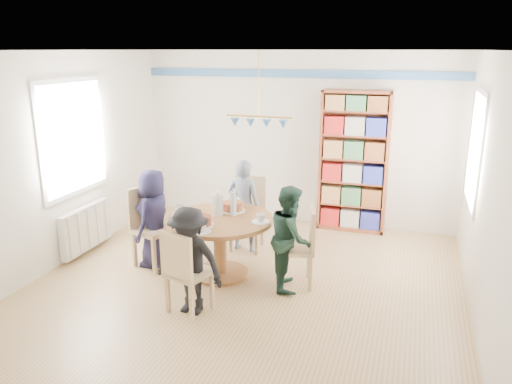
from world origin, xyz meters
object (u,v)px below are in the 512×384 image
at_px(chair_left, 149,223).
at_px(bookshelf, 354,163).
at_px(chair_right, 302,243).
at_px(person_right, 290,238).
at_px(dining_table, 220,233).
at_px(chair_far, 248,209).
at_px(person_left, 154,218).
at_px(radiator, 86,228).
at_px(person_near, 190,261).
at_px(person_far, 244,206).
at_px(chair_near, 184,269).

relative_size(chair_left, bookshelf, 0.48).
bearing_deg(chair_right, person_right, -140.62).
bearing_deg(bookshelf, dining_table, -121.53).
height_order(dining_table, person_right, person_right).
bearing_deg(chair_far, person_right, -49.98).
relative_size(person_left, bookshelf, 0.59).
bearing_deg(person_left, bookshelf, 134.06).
distance_m(radiator, person_near, 2.33).
height_order(person_right, bookshelf, bookshelf).
bearing_deg(bookshelf, person_far, -135.32).
bearing_deg(dining_table, person_left, 177.78).
height_order(chair_far, person_right, person_right).
height_order(chair_near, person_left, person_left).
height_order(person_right, person_far, person_far).
bearing_deg(bookshelf, chair_left, -137.61).
relative_size(chair_left, chair_far, 1.02).
xyz_separation_m(dining_table, person_left, (-0.92, 0.04, 0.08)).
relative_size(person_left, person_far, 0.99).
xyz_separation_m(chair_near, person_far, (0.01, 1.86, 0.13)).
bearing_deg(person_near, dining_table, 98.90).
bearing_deg(chair_near, chair_far, 89.00).
bearing_deg(person_left, chair_right, 91.28).
height_order(chair_near, person_far, person_far).
distance_m(radiator, chair_near, 2.31).
height_order(dining_table, person_far, person_far).
height_order(person_left, person_near, person_left).
bearing_deg(chair_far, radiator, -156.97).
relative_size(radiator, person_near, 0.85).
height_order(person_near, bookshelf, bookshelf).
relative_size(chair_left, person_left, 0.81).
bearing_deg(chair_near, chair_right, 45.98).
distance_m(chair_far, person_left, 1.35).
distance_m(chair_left, chair_far, 1.40).
relative_size(radiator, chair_far, 0.99).
bearing_deg(dining_table, chair_far, 88.08).
height_order(chair_far, chair_near, chair_far).
relative_size(chair_near, bookshelf, 0.44).
bearing_deg(bookshelf, chair_right, -98.26).
relative_size(chair_left, person_near, 0.87).
height_order(dining_table, person_left, person_left).
relative_size(radiator, chair_left, 0.97).
xyz_separation_m(radiator, person_far, (2.03, 0.75, 0.29)).
xyz_separation_m(chair_near, person_near, (0.04, 0.05, 0.07)).
distance_m(chair_near, bookshelf, 3.46).
bearing_deg(radiator, person_right, -3.04).
bearing_deg(chair_near, person_near, 50.24).
height_order(chair_near, person_right, person_right).
bearing_deg(person_right, chair_far, 24.70).
bearing_deg(chair_left, person_left, -3.03).
height_order(radiator, person_near, person_near).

